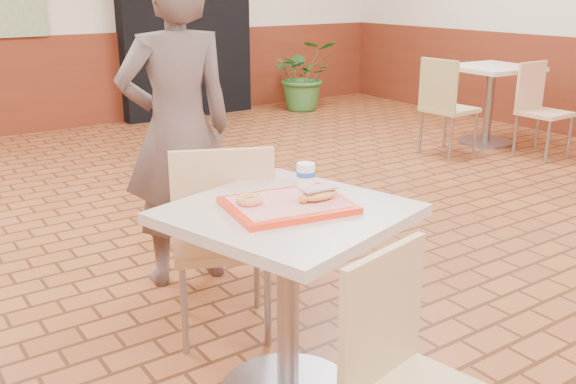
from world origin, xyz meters
TOP-DOWN VIEW (x-y plane):
  - wainscot_band at (0.00, 0.00)m, footprint 8.00×10.00m
  - corridor_doorway at (1.20, 4.88)m, footprint 1.60×0.22m
  - main_table at (-0.99, -0.38)m, footprint 0.73×0.73m
  - chair_main_front at (-1.00, -1.00)m, footprint 0.44×0.44m
  - chair_main_back at (-0.97, 0.15)m, footprint 0.55×0.55m
  - customer at (-0.84, 0.82)m, footprint 0.64×0.47m
  - serving_tray at (-0.99, -0.38)m, footprint 0.41×0.32m
  - ring_donut at (-1.12, -0.32)m, footprint 0.11×0.11m
  - long_john_donut at (-0.90, -0.43)m, footprint 0.16×0.08m
  - paper_cup at (-0.84, -0.27)m, footprint 0.07×0.07m
  - second_table at (2.98, 1.90)m, footprint 0.72×0.72m
  - chair_second_left at (2.27, 1.83)m, footprint 0.43×0.43m
  - chair_second_front at (2.98, 1.35)m, footprint 0.39×0.39m
  - potted_plant at (2.56, 4.40)m, footprint 0.98×0.92m

SIDE VIEW (x-z plane):
  - potted_plant at x=2.56m, z-range 0.00..0.87m
  - chair_main_front at x=-1.00m, z-range 0.05..0.85m
  - chair_second_front at x=2.98m, z-range 0.05..0.89m
  - chair_second_left at x=2.27m, z-range 0.05..0.94m
  - wainscot_band at x=0.00m, z-range 0.00..1.00m
  - chair_main_back at x=-0.97m, z-range 0.05..0.95m
  - second_table at x=2.98m, z-range 0.13..0.90m
  - main_table at x=-0.99m, z-range 0.13..0.90m
  - serving_tray at x=-0.99m, z-range 0.77..0.80m
  - ring_donut at x=-1.12m, z-range 0.80..0.82m
  - customer at x=-0.84m, z-range 0.00..1.63m
  - long_john_donut at x=-0.90m, z-range 0.79..0.84m
  - paper_cup at x=-0.84m, z-range 0.80..0.88m
  - corridor_doorway at x=1.20m, z-range 0.00..2.20m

